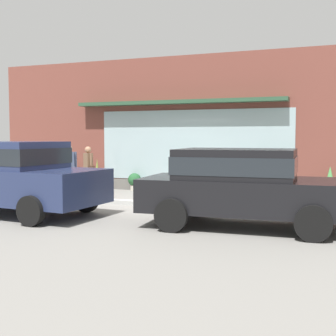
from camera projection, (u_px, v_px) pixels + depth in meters
ground_plane at (141, 204)px, 12.36m from camera, size 60.00×60.00×0.00m
curb_strip at (138, 203)px, 12.17m from camera, size 14.00×0.24×0.12m
storefront at (180, 126)px, 15.17m from camera, size 14.00×0.81×4.53m
fire_hydrant at (95, 183)px, 13.45m from camera, size 0.43×0.41×0.91m
pedestrian_with_handbag at (89, 167)px, 14.24m from camera, size 0.56×0.41×1.54m
pedestrian_passerby at (69, 166)px, 14.61m from camera, size 0.39×0.35×1.57m
parked_car_navy at (13, 174)px, 10.73m from camera, size 4.40×2.36×1.74m
parked_car_black at (242, 183)px, 9.19m from camera, size 4.32×2.22×1.60m
potted_plant_window_right at (70, 171)px, 16.24m from camera, size 0.38×0.38×1.30m
potted_plant_corner_tall at (269, 186)px, 13.68m from camera, size 0.50×0.50×0.70m
potted_plant_trailing_edge at (330, 184)px, 13.04m from camera, size 0.40×0.40×1.00m
potted_plant_near_hydrant at (211, 177)px, 14.10m from camera, size 0.32×0.32×1.22m
potted_plant_low_front at (134, 181)px, 15.45m from camera, size 0.45×0.45×0.60m
potted_plant_by_entrance at (178, 184)px, 14.51m from camera, size 0.50×0.50×0.63m
potted_plant_window_left at (97, 174)px, 15.94m from camera, size 0.27×0.27×1.07m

